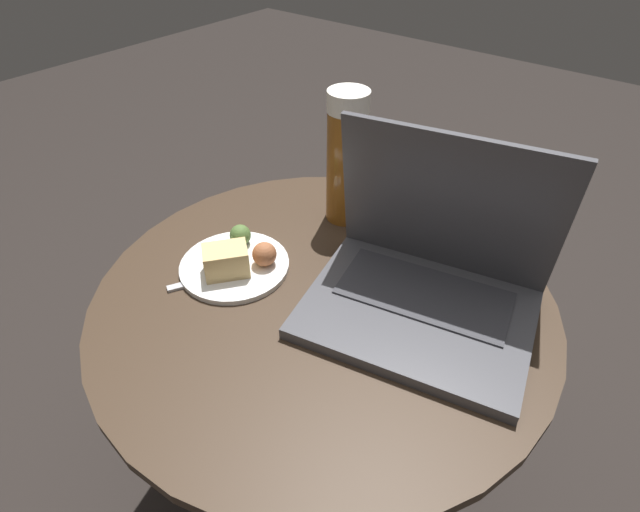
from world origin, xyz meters
TOP-DOWN VIEW (x-y plane):
  - ground_plane at (0.00, 0.00)m, footprint 6.00×6.00m
  - table at (0.00, 0.00)m, footprint 0.70×0.70m
  - laptop at (0.13, 0.07)m, footprint 0.36×0.31m
  - beer_glass at (-0.10, 0.19)m, footprint 0.07×0.07m
  - snack_plate at (-0.14, -0.04)m, footprint 0.18×0.18m
  - fork at (-0.14, -0.06)m, footprint 0.09×0.15m

SIDE VIEW (x-z plane):
  - ground_plane at x=0.00m, z-range 0.00..0.00m
  - table at x=0.00m, z-range 0.11..0.65m
  - fork at x=-0.14m, z-range 0.54..0.55m
  - snack_plate at x=-0.14m, z-range 0.53..0.59m
  - laptop at x=0.13m, z-range 0.47..0.72m
  - beer_glass at x=-0.10m, z-range 0.54..0.78m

